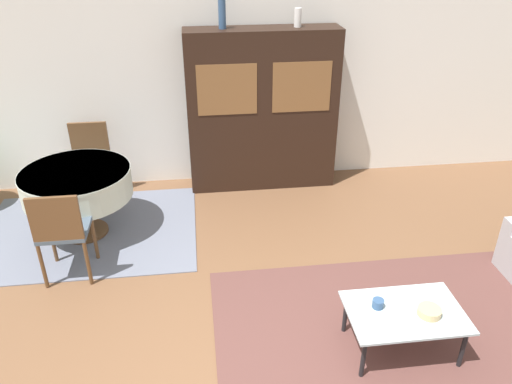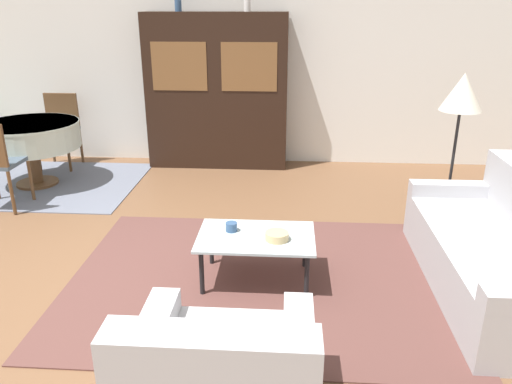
{
  "view_description": "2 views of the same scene",
  "coord_description": "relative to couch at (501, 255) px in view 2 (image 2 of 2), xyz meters",
  "views": [
    {
      "loc": [
        -0.27,
        -2.39,
        3.04
      ],
      "look_at": [
        0.2,
        1.4,
        0.95
      ],
      "focal_mm": 35.0,
      "sensor_mm": 36.0,
      "label": 1
    },
    {
      "loc": [
        1.46,
        -3.08,
        2.06
      ],
      "look_at": [
        1.23,
        0.37,
        0.75
      ],
      "focal_mm": 35.0,
      "sensor_mm": 36.0,
      "label": 2
    }
  ],
  "objects": [
    {
      "name": "display_cabinet",
      "position": [
        -2.55,
        3.02,
        0.69
      ],
      "size": [
        1.81,
        0.42,
        1.97
      ],
      "color": "black",
      "rests_on": "ground_plane"
    },
    {
      "name": "cup",
      "position": [
        -2.04,
        0.09,
        0.13
      ],
      "size": [
        0.09,
        0.09,
        0.07
      ],
      "color": "#33517A",
      "rests_on": "coffee_table"
    },
    {
      "name": "vase_short",
      "position": [
        -2.15,
        3.02,
        1.77
      ],
      "size": [
        0.08,
        0.08,
        0.21
      ],
      "color": "white",
      "rests_on": "display_cabinet"
    },
    {
      "name": "bowl",
      "position": [
        -1.68,
        -0.04,
        0.12
      ],
      "size": [
        0.18,
        0.18,
        0.06
      ],
      "color": "tan",
      "rests_on": "coffee_table"
    },
    {
      "name": "coffee_table",
      "position": [
        -1.84,
        0.02,
        0.06
      ],
      "size": [
        0.9,
        0.59,
        0.38
      ],
      "color": "black",
      "rests_on": "area_rug"
    },
    {
      "name": "wall_back",
      "position": [
        -3.08,
        3.28,
        1.05
      ],
      "size": [
        10.0,
        0.06,
        2.7
      ],
      "color": "white",
      "rests_on": "ground_plane"
    },
    {
      "name": "floor_lamp",
      "position": [
        -0.03,
        1.26,
        0.95
      ],
      "size": [
        0.39,
        0.39,
        1.48
      ],
      "color": "black",
      "rests_on": "ground_plane"
    },
    {
      "name": "area_rug",
      "position": [
        -1.83,
        0.03,
        -0.29
      ],
      "size": [
        2.97,
        2.26,
        0.01
      ],
      "color": "brown",
      "rests_on": "ground_plane"
    },
    {
      "name": "dining_table",
      "position": [
        -4.64,
        2.06,
        0.31
      ],
      "size": [
        1.13,
        1.13,
        0.75
      ],
      "color": "brown",
      "rests_on": "dining_rug"
    },
    {
      "name": "dining_rug",
      "position": [
        -4.61,
        2.09,
        -0.29
      ],
      "size": [
        2.33,
        1.74,
        0.01
      ],
      "color": "slate",
      "rests_on": "ground_plane"
    },
    {
      "name": "couch",
      "position": [
        0.0,
        0.0,
        0.0
      ],
      "size": [
        0.87,
        1.99,
        0.84
      ],
      "rotation": [
        0.0,
        0.0,
        1.57
      ],
      "color": "#B2B2B7",
      "rests_on": "ground_plane"
    },
    {
      "name": "dining_chair_far",
      "position": [
        -4.64,
        2.85,
        0.26
      ],
      "size": [
        0.44,
        0.44,
        0.94
      ],
      "rotation": [
        0.0,
        0.0,
        3.14
      ],
      "color": "brown",
      "rests_on": "dining_rug"
    },
    {
      "name": "ground_plane",
      "position": [
        -3.08,
        -0.35,
        -0.3
      ],
      "size": [
        14.0,
        14.0,
        0.0
      ],
      "primitive_type": "plane",
      "color": "brown"
    }
  ]
}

